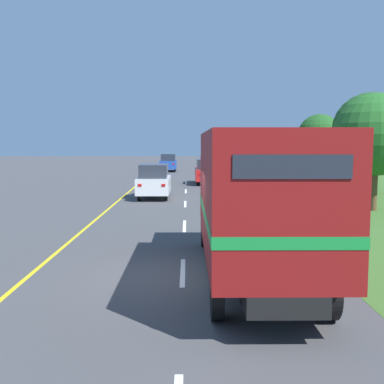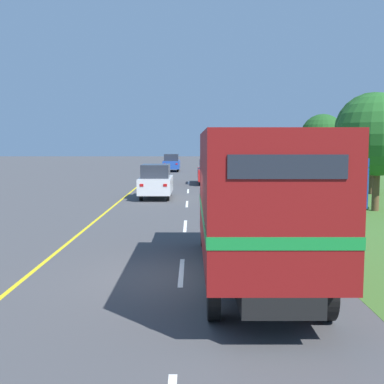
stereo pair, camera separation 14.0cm
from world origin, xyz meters
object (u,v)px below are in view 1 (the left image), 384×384
object	(u,v)px
lead_car_white	(154,181)
highway_sign	(339,188)
horse_trailer_truck	(255,198)
roadside_tree_near	(376,135)
lead_car_blue_ahead	(168,163)
roadside_tree_mid	(370,130)
roadside_tree_far	(319,136)
lead_car_red_ahead	(207,171)

from	to	relation	value
lead_car_white	highway_sign	bearing A→B (deg)	-53.96
horse_trailer_truck	roadside_tree_near	size ratio (longest dim) A/B	1.52
lead_car_blue_ahead	roadside_tree_mid	world-z (taller)	roadside_tree_mid
roadside_tree_mid	roadside_tree_far	size ratio (longest dim) A/B	1.14
highway_sign	roadside_tree_far	size ratio (longest dim) A/B	0.48
lead_car_blue_ahead	lead_car_white	bearing A→B (deg)	-89.55
lead_car_blue_ahead	roadside_tree_mid	distance (m)	27.40
lead_car_red_ahead	roadside_tree_far	world-z (taller)	roadside_tree_far
lead_car_red_ahead	roadside_tree_near	size ratio (longest dim) A/B	0.83
lead_car_red_ahead	highway_sign	bearing A→B (deg)	-78.59
horse_trailer_truck	lead_car_white	size ratio (longest dim) A/B	2.15
lead_car_white	lead_car_red_ahead	bearing A→B (deg)	70.47
roadside_tree_mid	lead_car_blue_ahead	bearing A→B (deg)	119.42
roadside_tree_mid	lead_car_white	bearing A→B (deg)	-170.38
lead_car_blue_ahead	horse_trailer_truck	bearing A→B (deg)	-85.06
lead_car_blue_ahead	highway_sign	distance (m)	36.96
lead_car_red_ahead	highway_sign	distance (m)	20.24
lead_car_white	horse_trailer_truck	bearing A→B (deg)	-78.14
roadside_tree_near	roadside_tree_far	bearing A→B (deg)	83.14
roadside_tree_far	lead_car_white	bearing A→B (deg)	-136.55
lead_car_white	roadside_tree_near	size ratio (longest dim) A/B	0.71
lead_car_blue_ahead	highway_sign	bearing A→B (deg)	-78.09
lead_car_blue_ahead	roadside_tree_mid	xyz separation A→B (m)	(13.38, -23.73, 2.96)
lead_car_white	roadside_tree_mid	bearing A→B (deg)	9.62
lead_car_blue_ahead	roadside_tree_far	world-z (taller)	roadside_tree_far
lead_car_white	highway_sign	size ratio (longest dim) A/B	1.47
roadside_tree_near	lead_car_red_ahead	bearing A→B (deg)	116.29
lead_car_red_ahead	roadside_tree_mid	xyz separation A→B (m)	(9.76, -7.40, 2.97)
horse_trailer_truck	roadside_tree_mid	size ratio (longest dim) A/B	1.33
lead_car_white	roadside_tree_near	xyz separation A→B (m)	(10.67, -5.05, 2.57)
roadside_tree_near	roadside_tree_mid	world-z (taller)	roadside_tree_mid
roadside_tree_near	horse_trailer_truck	bearing A→B (deg)	-122.18
highway_sign	roadside_tree_near	xyz separation A→B (m)	(3.25, 5.14, 2.01)
lead_car_white	roadside_tree_far	world-z (taller)	roadside_tree_far
roadside_tree_far	lead_car_red_ahead	bearing A→B (deg)	-165.38
roadside_tree_near	roadside_tree_mid	distance (m)	7.72
horse_trailer_truck	lead_car_blue_ahead	distance (m)	42.63
lead_car_red_ahead	highway_sign	world-z (taller)	highway_sign
horse_trailer_truck	lead_car_white	xyz separation A→B (m)	(-3.47, 16.50, -0.95)
roadside_tree_mid	horse_trailer_truck	bearing A→B (deg)	-117.39
horse_trailer_truck	roadside_tree_far	bearing A→B (deg)	72.03
lead_car_white	roadside_tree_mid	xyz separation A→B (m)	(13.17, 2.23, 2.95)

